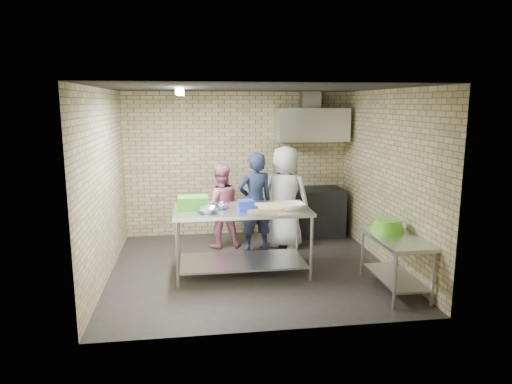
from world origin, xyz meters
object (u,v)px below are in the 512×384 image
Objects in this scene: green_crate at (193,202)px; bottle_red at (311,128)px; man_navy at (255,202)px; woman_white at (285,197)px; side_counter at (395,263)px; stove at (310,212)px; prep_table at (242,241)px; blue_tub at (246,205)px; woman_pink at (220,206)px; green_basin at (388,225)px.

green_crate is 2.43× the size of bottle_red.
woman_white reaches higher than man_navy.
green_crate reaches higher than side_counter.
side_counter is 2.79m from stove.
blue_tub is (0.05, -0.10, 0.56)m from prep_table.
woman_pink is at bearing 101.00° from blue_tub.
green_basin is at bearing 119.61° from man_navy.
man_navy reaches higher than side_counter.
green_basin is 2.56× the size of bottle_red.
woman_white reaches higher than blue_tub.
woman_pink is (-1.74, -0.50, 0.28)m from stove.
side_counter is 2.19m from blue_tub.
woman_pink is (-1.79, -0.74, -1.30)m from bottle_red.
blue_tub is 0.12× the size of woman_white.
green_basin reaches higher than side_counter.
green_crate reaches higher than blue_tub.
man_navy is (0.29, 1.14, -0.21)m from blue_tub.
woman_white reaches higher than stove.
green_basin is at bearing 94.57° from side_counter.
prep_table is 1.64× the size of side_counter.
prep_table is 4.50× the size of green_crate.
side_counter is (1.96, -0.93, -0.12)m from prep_table.
stove is 0.99m from woman_white.
prep_table is 2.37m from stove.
green_basin reaches higher than stove.
side_counter is 5.49× the size of blue_tub.
prep_table is 1.17× the size of man_navy.
woman_white is at bearing -134.53° from stove.
woman_white is (1.59, 1.07, -0.19)m from green_crate.
bottle_red is 0.10× the size of woman_white.
side_counter is 3.44m from bottle_red.
man_navy reaches higher than green_basin.
bottle_red reaches higher than woman_pink.
green_crate is (-2.21, -1.70, 0.62)m from stove.
stove is at bearing -103.85° from woman_white.
side_counter is 6.67× the size of bottle_red.
stove is 1.46m from man_navy.
prep_table reaches higher than side_counter.
prep_table is 10.93× the size of bottle_red.
woman_white is at bearing 119.44° from green_basin.
stove is at bearing 52.74° from blue_tub.
woman_pink is at bearing 68.53° from green_crate.
bottle_red is 0.12× the size of woman_pink.
side_counter is 1.00× the size of stove.
prep_table is at bearing -9.73° from green_crate.
green_basin is (0.43, -2.50, 0.38)m from stove.
green_crate is at bearing 28.13° from man_navy.
blue_tub is at bearing 162.96° from green_basin.
green_basin is 0.31× the size of woman_pink.
prep_table is at bearing -129.69° from stove.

